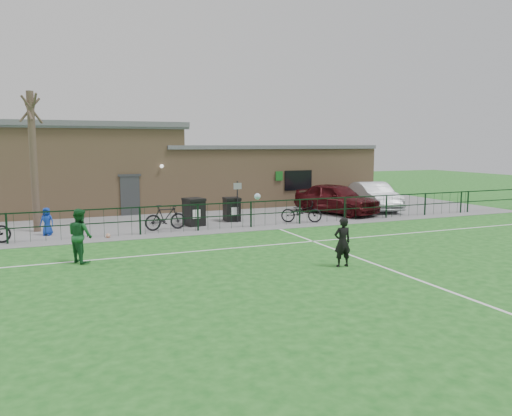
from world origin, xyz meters
name	(u,v)px	position (x,y,z in m)	size (l,w,h in m)	color
ground	(319,270)	(0.00, 0.00, 0.00)	(90.00, 90.00, 0.00)	#1A5A1B
paving_strip	(197,213)	(0.00, 13.50, 0.01)	(34.00, 13.00, 0.02)	slate
pitch_line_touch	(232,229)	(0.00, 7.80, 0.00)	(28.00, 0.10, 0.01)	white
pitch_line_mid	(266,245)	(0.00, 4.00, 0.00)	(28.00, 0.10, 0.01)	white
pitch_line_perp	(374,264)	(2.00, 0.00, 0.00)	(0.10, 16.00, 0.01)	white
perimeter_fence	(230,216)	(0.00, 8.00, 0.60)	(28.00, 0.10, 1.20)	black
bare_tree	(34,163)	(-8.00, 10.50, 3.00)	(0.30, 0.30, 6.00)	#4B382D
wheelie_bin_left	(194,213)	(-1.28, 9.43, 0.61)	(0.78, 0.89, 1.19)	black
wheelie_bin_right	(232,210)	(0.80, 10.04, 0.56)	(0.71, 0.80, 1.07)	black
sign_post	(237,202)	(0.91, 9.53, 1.02)	(0.06, 0.06, 2.00)	black
car_maroon	(336,198)	(6.92, 10.31, 0.85)	(1.97, 4.89, 1.67)	#410B0F
car_silver	(373,196)	(9.80, 10.94, 0.80)	(1.66, 4.76, 1.57)	#B5B8BD
bicycle_d	(166,217)	(-2.77, 8.72, 0.58)	(0.53, 1.87, 1.12)	black
bicycle_e	(301,212)	(3.76, 8.33, 0.53)	(0.68, 1.95, 1.03)	black
spectator_child	(47,221)	(-7.59, 9.32, 0.60)	(0.57, 0.37, 1.16)	#1236A9
goalkeeper_kick	(339,240)	(0.81, 0.21, 0.81)	(2.03, 3.24, 2.09)	black
outfield_player	(80,235)	(-6.59, 3.85, 0.87)	(0.85, 0.66, 1.75)	#185528
ball_ground	(108,236)	(-5.33, 7.79, 0.10)	(0.20, 0.20, 0.20)	silver
clubhouse	(168,170)	(-0.88, 16.50, 2.22)	(24.25, 5.40, 4.96)	tan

